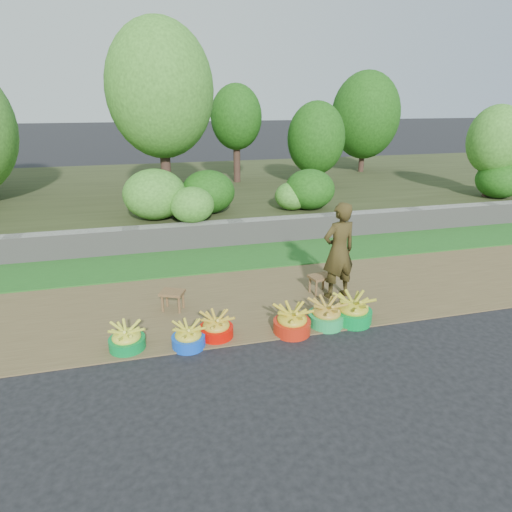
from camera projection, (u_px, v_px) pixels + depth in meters
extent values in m
plane|color=black|center=(297.00, 338.00, 5.86)|extent=(120.00, 120.00, 0.00)
cube|color=brown|center=(271.00, 298.00, 6.99)|extent=(80.00, 2.50, 0.02)
cube|color=#23601E|center=(244.00, 256.00, 8.80)|extent=(80.00, 1.50, 0.04)
cube|color=gray|center=(235.00, 233.00, 9.49)|extent=(80.00, 0.35, 0.55)
cube|color=#31391C|center=(205.00, 191.00, 13.95)|extent=(80.00, 10.00, 0.50)
cylinder|color=#3A261E|center=(489.00, 177.00, 11.79)|extent=(0.18, 0.18, 1.10)
ellipsoid|color=#438729|center=(496.00, 140.00, 11.45)|extent=(1.46, 1.46, 1.83)
cylinder|color=#3A261E|center=(315.00, 171.00, 13.38)|extent=(0.16, 0.16, 0.91)
ellipsoid|color=#1C5312|center=(316.00, 138.00, 13.04)|extent=(1.76, 1.76, 2.20)
cylinder|color=#3A261E|center=(237.00, 158.00, 13.82)|extent=(0.22, 0.22, 1.55)
ellipsoid|color=#1C5312|center=(236.00, 117.00, 13.39)|extent=(1.61, 1.61, 2.01)
cylinder|color=#3A261E|center=(166.00, 164.00, 11.06)|extent=(0.26, 0.26, 1.99)
ellipsoid|color=#438729|center=(160.00, 90.00, 10.45)|extent=(2.62, 2.62, 3.28)
cylinder|color=#3A261E|center=(362.00, 154.00, 15.83)|extent=(0.19, 0.19, 1.28)
ellipsoid|color=#1C5312|center=(365.00, 115.00, 15.36)|extent=(2.44, 2.44, 3.05)
ellipsoid|color=#1C5312|center=(500.00, 180.00, 11.65)|extent=(1.24, 1.24, 0.99)
ellipsoid|color=#438729|center=(192.00, 205.00, 9.35)|extent=(0.98, 0.98, 0.78)
ellipsoid|color=#1C5312|center=(310.00, 189.00, 10.47)|extent=(1.22, 1.22, 0.98)
ellipsoid|color=#438729|center=(292.00, 196.00, 10.45)|extent=(0.85, 0.85, 0.68)
ellipsoid|color=#1C5312|center=(208.00, 192.00, 10.11)|extent=(1.26, 1.26, 1.01)
ellipsoid|color=#438729|center=(155.00, 194.00, 9.58)|extent=(1.40, 1.40, 1.12)
cylinder|color=#037C30|center=(127.00, 344.00, 5.56)|extent=(0.47, 0.47, 0.17)
ellipsoid|color=gold|center=(126.00, 335.00, 5.51)|extent=(0.41, 0.41, 0.27)
cylinder|color=blue|center=(189.00, 341.00, 5.62)|extent=(0.44, 0.44, 0.16)
ellipsoid|color=gold|center=(188.00, 333.00, 5.58)|extent=(0.39, 0.39, 0.25)
cylinder|color=red|center=(216.00, 332.00, 5.84)|extent=(0.46, 0.46, 0.17)
ellipsoid|color=gold|center=(216.00, 324.00, 5.79)|extent=(0.41, 0.41, 0.26)
cylinder|color=#B7210E|center=(292.00, 327.00, 5.95)|extent=(0.52, 0.52, 0.19)
ellipsoid|color=gold|center=(292.00, 317.00, 5.90)|extent=(0.46, 0.46, 0.30)
cylinder|color=green|center=(326.00, 319.00, 6.15)|extent=(0.51, 0.51, 0.19)
ellipsoid|color=#A8852B|center=(327.00, 310.00, 6.10)|extent=(0.45, 0.45, 0.29)
cylinder|color=#008530|center=(352.00, 316.00, 6.24)|extent=(0.55, 0.55, 0.20)
ellipsoid|color=#ABA624|center=(353.00, 306.00, 6.18)|extent=(0.49, 0.49, 0.32)
cube|color=brown|center=(172.00, 293.00, 6.49)|extent=(0.43, 0.39, 0.04)
cylinder|color=brown|center=(162.00, 304.00, 6.48)|extent=(0.04, 0.04, 0.27)
cylinder|color=brown|center=(179.00, 305.00, 6.44)|extent=(0.04, 0.04, 0.27)
cylinder|color=brown|center=(167.00, 298.00, 6.65)|extent=(0.04, 0.04, 0.27)
cylinder|color=brown|center=(183.00, 300.00, 6.61)|extent=(0.04, 0.04, 0.27)
cube|color=brown|center=(320.00, 277.00, 7.06)|extent=(0.40, 0.34, 0.04)
cylinder|color=brown|center=(316.00, 289.00, 6.98)|extent=(0.04, 0.04, 0.27)
cylinder|color=brown|center=(330.00, 286.00, 7.09)|extent=(0.04, 0.04, 0.27)
cylinder|color=brown|center=(310.00, 285.00, 7.14)|extent=(0.04, 0.04, 0.27)
cylinder|color=brown|center=(323.00, 282.00, 7.25)|extent=(0.04, 0.04, 0.27)
imported|color=black|center=(339.00, 251.00, 6.78)|extent=(0.63, 0.47, 1.58)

